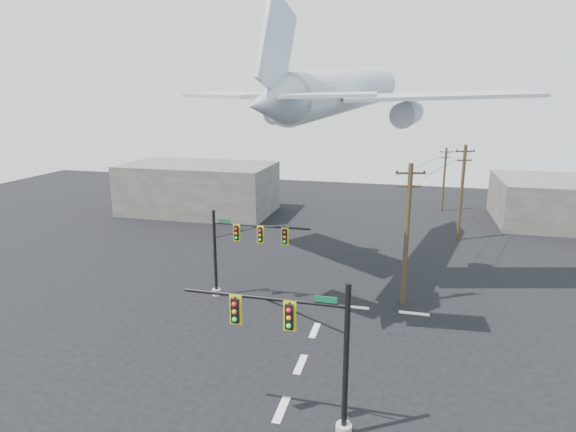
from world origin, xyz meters
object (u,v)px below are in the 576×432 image
(utility_pole_a, at_px, (407,233))
(utility_pole_c, at_px, (444,178))
(utility_pole_b, at_px, (462,191))
(airliner, at_px, (343,92))
(signal_mast_far, at_px, (238,250))
(signal_mast_near, at_px, (309,352))

(utility_pole_a, distance_m, utility_pole_c, 30.02)
(utility_pole_b, distance_m, airliner, 18.17)
(signal_mast_far, distance_m, airliner, 14.42)
(signal_mast_near, bearing_deg, utility_pole_c, 79.91)
(signal_mast_far, bearing_deg, utility_pole_b, 48.95)
(signal_mast_near, relative_size, utility_pole_c, 0.94)
(utility_pole_a, distance_m, airliner, 12.05)
(airliner, bearing_deg, utility_pole_a, -124.84)
(utility_pole_b, relative_size, utility_pole_c, 1.20)
(utility_pole_a, distance_m, utility_pole_b, 17.77)
(signal_mast_far, xyz_separation_m, utility_pole_b, (16.46, 18.90, 1.34))
(utility_pole_b, xyz_separation_m, utility_pole_c, (-0.89, 12.67, -0.84))
(signal_mast_far, height_order, utility_pole_c, utility_pole_c)
(signal_mast_near, bearing_deg, airliner, 94.72)
(signal_mast_far, relative_size, airliner, 0.25)
(utility_pole_b, height_order, airliner, airliner)
(signal_mast_near, height_order, airliner, airliner)
(signal_mast_far, height_order, utility_pole_b, utility_pole_b)
(signal_mast_far, height_order, airliner, airliner)
(utility_pole_a, xyz_separation_m, utility_pole_b, (5.02, 17.04, -0.19))
(signal_mast_far, bearing_deg, signal_mast_near, -58.37)
(signal_mast_near, relative_size, airliner, 0.25)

